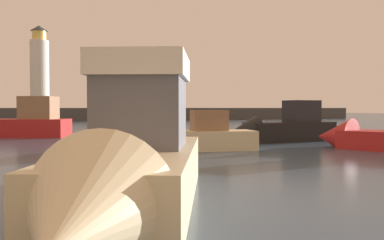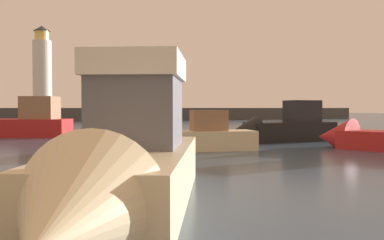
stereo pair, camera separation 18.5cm
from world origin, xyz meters
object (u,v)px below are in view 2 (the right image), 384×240
(motorboat_0, at_px, (281,128))
(lighthouse, at_px, (42,69))
(motorboat_4, at_px, (176,138))
(motorboat_5, at_px, (12,124))
(motorboat_6, at_px, (377,138))
(motorboat_2, at_px, (124,163))
(mooring_buoy, at_px, (291,127))

(motorboat_0, bearing_deg, lighthouse, 108.40)
(motorboat_4, relative_size, motorboat_5, 0.89)
(motorboat_6, bearing_deg, motorboat_0, 109.63)
(motorboat_2, xyz_separation_m, mooring_buoy, (17.64, 22.84, -0.59))
(motorboat_5, height_order, mooring_buoy, motorboat_5)
(motorboat_0, xyz_separation_m, mooring_buoy, (5.93, 8.56, -0.41))
(motorboat_2, distance_m, motorboat_5, 24.42)
(motorboat_4, bearing_deg, motorboat_5, 123.94)
(motorboat_6, distance_m, mooring_buoy, 14.84)
(lighthouse, distance_m, motorboat_2, 61.55)
(motorboat_0, bearing_deg, motorboat_4, -157.17)
(mooring_buoy, bearing_deg, motorboat_5, 177.03)
(lighthouse, height_order, motorboat_5, lighthouse)
(motorboat_2, bearing_deg, motorboat_5, 100.64)
(motorboat_4, bearing_deg, motorboat_6, -15.07)
(motorboat_0, xyz_separation_m, motorboat_2, (-11.71, -14.28, 0.18))
(motorboat_2, relative_size, motorboat_6, 1.24)
(lighthouse, height_order, motorboat_0, lighthouse)
(motorboat_4, bearing_deg, motorboat_0, 22.83)
(motorboat_6, relative_size, mooring_buoy, 8.82)
(motorboat_4, xyz_separation_m, mooring_buoy, (13.47, 11.74, -0.18))
(motorboat_2, distance_m, motorboat_6, 16.19)
(motorboat_5, bearing_deg, motorboat_0, -30.92)
(motorboat_2, xyz_separation_m, motorboat_4, (4.16, 11.11, -0.41))
(motorboat_0, xyz_separation_m, motorboat_4, (-7.55, -3.18, -0.23))
(lighthouse, xyz_separation_m, motorboat_0, (15.55, -46.73, -7.37))
(motorboat_2, height_order, mooring_buoy, motorboat_2)
(lighthouse, relative_size, motorboat_4, 1.76)
(motorboat_6, height_order, mooring_buoy, motorboat_6)
(motorboat_6, xyz_separation_m, mooring_buoy, (3.87, 14.32, -0.16))
(motorboat_0, distance_m, motorboat_6, 6.12)
(motorboat_4, relative_size, motorboat_6, 1.00)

